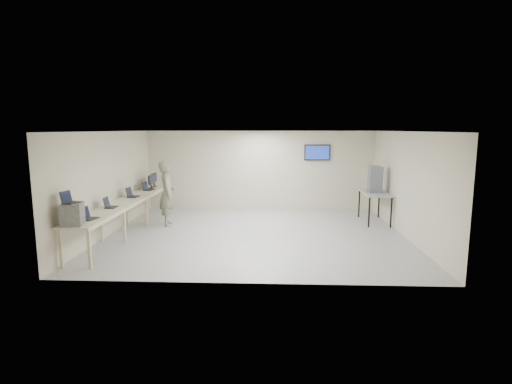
{
  "coord_description": "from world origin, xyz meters",
  "views": [
    {
      "loc": [
        0.47,
        -10.6,
        2.86
      ],
      "look_at": [
        0.0,
        0.2,
        1.15
      ],
      "focal_mm": 28.0,
      "sensor_mm": 36.0,
      "label": 1
    }
  ],
  "objects_px": {
    "soldier": "(167,193)",
    "side_table": "(375,194)",
    "workbench": "(125,204)",
    "equipment_box": "(73,214)"
  },
  "relations": [
    {
      "from": "side_table",
      "to": "soldier",
      "type": "bearing_deg",
      "value": -174.19
    },
    {
      "from": "side_table",
      "to": "workbench",
      "type": "bearing_deg",
      "value": -167.14
    },
    {
      "from": "side_table",
      "to": "equipment_box",
      "type": "bearing_deg",
      "value": -148.8
    },
    {
      "from": "soldier",
      "to": "side_table",
      "type": "height_order",
      "value": "soldier"
    },
    {
      "from": "workbench",
      "to": "side_table",
      "type": "height_order",
      "value": "side_table"
    },
    {
      "from": "equipment_box",
      "to": "soldier",
      "type": "relative_size",
      "value": 0.24
    },
    {
      "from": "equipment_box",
      "to": "soldier",
      "type": "xyz_separation_m",
      "value": [
        0.96,
        3.75,
        -0.17
      ]
    },
    {
      "from": "equipment_box",
      "to": "side_table",
      "type": "relative_size",
      "value": 0.29
    },
    {
      "from": "equipment_box",
      "to": "soldier",
      "type": "height_order",
      "value": "soldier"
    },
    {
      "from": "workbench",
      "to": "side_table",
      "type": "bearing_deg",
      "value": 12.86
    }
  ]
}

